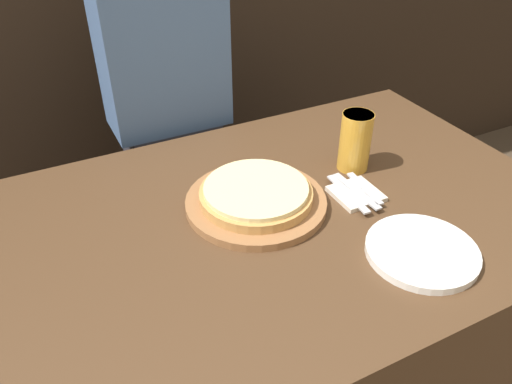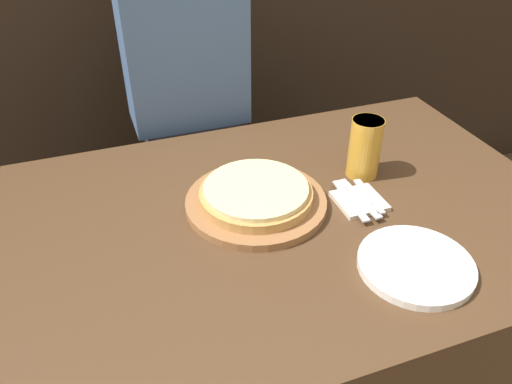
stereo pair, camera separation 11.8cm
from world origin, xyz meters
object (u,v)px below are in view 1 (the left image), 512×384
object	(u,v)px
spoon	(365,188)
diner_person	(172,139)
dinner_plate	(422,251)
fork	(348,194)
beer_glass	(355,139)
dinner_knife	(356,191)
pizza_on_board	(256,197)

from	to	relation	value
spoon	diner_person	size ratio (longest dim) A/B	0.11
dinner_plate	fork	xyz separation A→B (m)	(-0.02, 0.24, 0.01)
dinner_plate	beer_glass	bearing A→B (deg)	78.18
dinner_knife	diner_person	xyz separation A→B (m)	(-0.27, 0.62, -0.10)
pizza_on_board	dinner_plate	distance (m)	0.39
pizza_on_board	beer_glass	world-z (taller)	beer_glass
dinner_knife	diner_person	bearing A→B (deg)	113.50
fork	spoon	xyz separation A→B (m)	(0.05, 0.00, 0.00)
pizza_on_board	fork	distance (m)	0.23
dinner_plate	dinner_knife	distance (m)	0.24
beer_glass	dinner_plate	size ratio (longest dim) A/B	0.67
pizza_on_board	diner_person	size ratio (longest dim) A/B	0.24
spoon	pizza_on_board	bearing A→B (deg)	164.10
pizza_on_board	dinner_plate	bearing A→B (deg)	-53.17
dinner_knife	spoon	size ratio (longest dim) A/B	1.17
fork	spoon	world-z (taller)	same
pizza_on_board	dinner_plate	size ratio (longest dim) A/B	1.43
dinner_plate	fork	size ratio (longest dim) A/B	1.38
diner_person	fork	bearing A→B (deg)	-68.46
fork	spoon	size ratio (longest dim) A/B	1.17
pizza_on_board	diner_person	distance (m)	0.56
dinner_knife	dinner_plate	bearing A→B (deg)	-90.94
dinner_knife	diner_person	size ratio (longest dim) A/B	0.12
beer_glass	fork	world-z (taller)	beer_glass
beer_glass	dinner_plate	distance (m)	0.37
beer_glass	diner_person	world-z (taller)	diner_person
pizza_on_board	dinner_plate	xyz separation A→B (m)	(0.23, -0.31, -0.02)
pizza_on_board	beer_glass	size ratio (longest dim) A/B	2.14
pizza_on_board	fork	xyz separation A→B (m)	(0.21, -0.08, -0.01)
beer_glass	dinner_knife	xyz separation A→B (m)	(-0.07, -0.11, -0.07)
spoon	dinner_plate	bearing A→B (deg)	-96.92
dinner_plate	dinner_knife	world-z (taller)	dinner_plate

